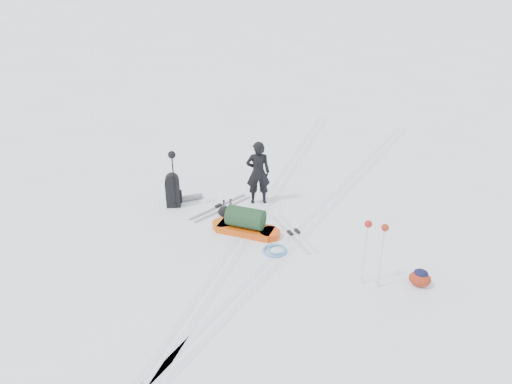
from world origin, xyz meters
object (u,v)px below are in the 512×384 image
skier (258,173)px  pulk_sled (246,223)px  expedition_rucksack (175,191)px  ski_poles_black (172,162)px

skier → pulk_sled: bearing=74.9°
expedition_rucksack → ski_poles_black: (0.05, -0.11, 0.85)m
pulk_sled → ski_poles_black: 2.41m
skier → ski_poles_black: skier is taller
skier → expedition_rucksack: 2.16m
pulk_sled → expedition_rucksack: bearing=163.6°
pulk_sled → ski_poles_black: (-2.14, 0.45, 1.02)m
pulk_sled → ski_poles_black: bearing=166.1°
ski_poles_black → pulk_sled: bearing=-2.6°
expedition_rucksack → pulk_sled: bearing=-42.0°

